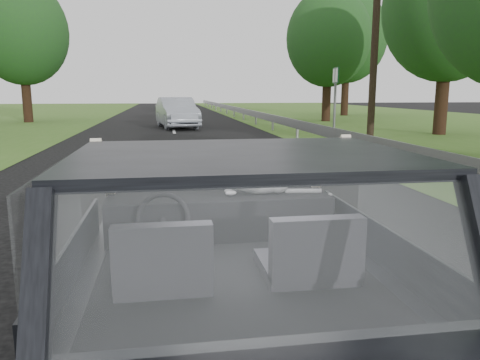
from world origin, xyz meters
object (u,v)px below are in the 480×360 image
object	(u,v)px
subject_car	(231,262)
highway_sign	(335,100)
cat	(260,183)
utility_pole	(376,28)
other_car	(177,113)

from	to	relation	value
subject_car	highway_sign	world-z (taller)	highway_sign
cat	utility_pole	world-z (taller)	utility_pole
subject_car	other_car	bearing A→B (deg)	89.43
cat	other_car	world-z (taller)	other_car
subject_car	highway_sign	distance (m)	18.59
highway_sign	utility_pole	xyz separation A→B (m)	(0.06, -3.62, 2.57)
subject_car	highway_sign	xyz separation A→B (m)	(7.01, 17.21, 0.66)
other_car	utility_pole	xyz separation A→B (m)	(6.87, -6.85, 3.22)
cat	highway_sign	size ratio (longest dim) A/B	0.20
subject_car	other_car	xyz separation A→B (m)	(0.20, 20.44, 0.01)
subject_car	other_car	world-z (taller)	other_car
other_car	highway_sign	distance (m)	7.56
subject_car	utility_pole	bearing A→B (deg)	62.50
subject_car	cat	size ratio (longest dim) A/B	7.28
other_car	utility_pole	size ratio (longest dim) A/B	0.56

